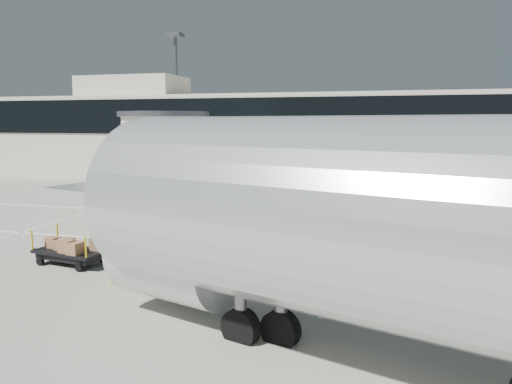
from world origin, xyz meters
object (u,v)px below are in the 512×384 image
suitcase_cart (307,219)px  box_cart_near (148,236)px  ground_worker (115,258)px  box_cart_far (72,251)px  baggage_tug (304,230)px  minivan (424,189)px  belt_loader (130,171)px

suitcase_cart → box_cart_near: (-6.14, -5.42, -0.05)m
ground_worker → box_cart_far: bearing=156.4°
baggage_tug → ground_worker: (-5.13, -7.51, 0.32)m
suitcase_cart → box_cart_far: (-7.72, -8.65, -0.04)m
baggage_tug → suitcase_cart: size_ratio=0.66×
baggage_tug → suitcase_cart: 2.79m
baggage_tug → minivan: minivan is taller
suitcase_cart → box_cart_near: suitcase_cart is taller
ground_worker → belt_loader: size_ratio=0.40×
ground_worker → minivan: size_ratio=0.35×
baggage_tug → belt_loader: size_ratio=0.60×
baggage_tug → box_cart_far: bearing=-123.6°
box_cart_far → minivan: (13.89, 18.13, 0.62)m
ground_worker → belt_loader: 31.74m
minivan → ground_worker: bearing=-123.3°
baggage_tug → box_cart_far: size_ratio=0.77×
suitcase_cart → box_cart_far: 11.59m
ground_worker → baggage_tug: bearing=61.4°
box_cart_far → minivan: 22.85m
box_cart_near → ground_worker: ground_worker is taller
box_cart_near → ground_worker: size_ratio=1.96×
ground_worker → belt_loader: belt_loader is taller
suitcase_cart → minivan: minivan is taller
suitcase_cart → box_cart_near: 8.19m
box_cart_near → box_cart_far: (-1.57, -3.23, 0.01)m
belt_loader → baggage_tug: bearing=-45.4°
belt_loader → minivan: bearing=-17.6°
suitcase_cart → box_cart_near: bearing=-123.5°
box_cart_far → ground_worker: size_ratio=1.95×
baggage_tug → minivan: size_ratio=0.53×
suitcase_cart → ground_worker: size_ratio=2.26×
suitcase_cart → belt_loader: belt_loader is taller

